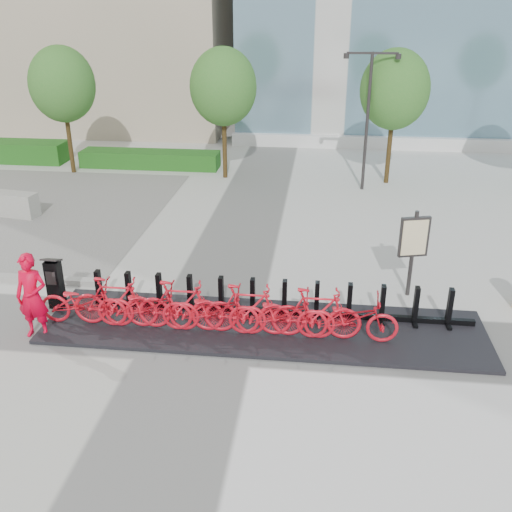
# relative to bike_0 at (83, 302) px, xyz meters

# --- Properties ---
(ground) EXTENTS (120.00, 120.00, 0.00)m
(ground) POSITION_rel_bike_0_xyz_m (2.60, 0.05, -0.59)
(ground) COLOR silver
(hedge_b) EXTENTS (6.00, 1.20, 0.70)m
(hedge_b) POSITION_rel_bike_0_xyz_m (-2.40, 13.25, -0.24)
(hedge_b) COLOR #236C18
(hedge_b) RESTS_ON ground
(tree_0) EXTENTS (2.60, 2.60, 5.10)m
(tree_0) POSITION_rel_bike_0_xyz_m (-5.40, 12.05, 3.00)
(tree_0) COLOR #533D1B
(tree_0) RESTS_ON ground
(tree_1) EXTENTS (2.60, 2.60, 5.10)m
(tree_1) POSITION_rel_bike_0_xyz_m (1.10, 12.05, 3.00)
(tree_1) COLOR #533D1B
(tree_1) RESTS_ON ground
(tree_2) EXTENTS (2.60, 2.60, 5.10)m
(tree_2) POSITION_rel_bike_0_xyz_m (7.60, 12.05, 3.00)
(tree_2) COLOR #533D1B
(tree_2) RESTS_ON ground
(streetlamp) EXTENTS (2.00, 0.20, 5.00)m
(streetlamp) POSITION_rel_bike_0_xyz_m (6.60, 11.05, 2.54)
(streetlamp) COLOR black
(streetlamp) RESTS_ON ground
(dock_pad) EXTENTS (9.60, 2.40, 0.08)m
(dock_pad) POSITION_rel_bike_0_xyz_m (3.90, 0.35, -0.55)
(dock_pad) COLOR black
(dock_pad) RESTS_ON ground
(dock_rail_posts) EXTENTS (8.02, 0.50, 0.85)m
(dock_rail_posts) POSITION_rel_bike_0_xyz_m (3.96, 0.82, -0.09)
(dock_rail_posts) COLOR black
(dock_rail_posts) RESTS_ON dock_pad
(bike_0) EXTENTS (1.95, 0.68, 1.02)m
(bike_0) POSITION_rel_bike_0_xyz_m (0.00, 0.00, 0.00)
(bike_0) COLOR red
(bike_0) RESTS_ON dock_pad
(bike_1) EXTENTS (1.89, 0.53, 1.14)m
(bike_1) POSITION_rel_bike_0_xyz_m (0.72, 0.00, 0.06)
(bike_1) COLOR red
(bike_1) RESTS_ON dock_pad
(bike_2) EXTENTS (1.95, 0.68, 1.02)m
(bike_2) POSITION_rel_bike_0_xyz_m (1.44, 0.00, 0.00)
(bike_2) COLOR red
(bike_2) RESTS_ON dock_pad
(bike_3) EXTENTS (1.89, 0.53, 1.14)m
(bike_3) POSITION_rel_bike_0_xyz_m (2.16, 0.00, 0.06)
(bike_3) COLOR red
(bike_3) RESTS_ON dock_pad
(bike_4) EXTENTS (1.95, 0.68, 1.02)m
(bike_4) POSITION_rel_bike_0_xyz_m (2.88, 0.00, 0.00)
(bike_4) COLOR red
(bike_4) RESTS_ON dock_pad
(bike_5) EXTENTS (1.89, 0.53, 1.14)m
(bike_5) POSITION_rel_bike_0_xyz_m (3.60, 0.00, 0.06)
(bike_5) COLOR red
(bike_5) RESTS_ON dock_pad
(bike_6) EXTENTS (1.95, 0.68, 1.02)m
(bike_6) POSITION_rel_bike_0_xyz_m (4.32, 0.00, 0.00)
(bike_6) COLOR red
(bike_6) RESTS_ON dock_pad
(bike_7) EXTENTS (1.89, 0.53, 1.14)m
(bike_7) POSITION_rel_bike_0_xyz_m (5.04, 0.00, 0.06)
(bike_7) COLOR red
(bike_7) RESTS_ON dock_pad
(bike_8) EXTENTS (1.95, 0.68, 1.02)m
(bike_8) POSITION_rel_bike_0_xyz_m (5.76, 0.00, 0.00)
(bike_8) COLOR red
(bike_8) RESTS_ON dock_pad
(kiosk) EXTENTS (0.39, 0.33, 1.26)m
(kiosk) POSITION_rel_bike_0_xyz_m (-0.93, 0.65, 0.09)
(kiosk) COLOR black
(kiosk) RESTS_ON dock_pad
(worker_red) EXTENTS (0.70, 0.47, 1.89)m
(worker_red) POSITION_rel_bike_0_xyz_m (-0.87, -0.48, 0.35)
(worker_red) COLOR red
(worker_red) RESTS_ON ground
(jersey_barrier) EXTENTS (2.15, 0.89, 0.81)m
(jersey_barrier) POSITION_rel_bike_0_xyz_m (-5.36, 6.66, -0.19)
(jersey_barrier) COLOR gray
(jersey_barrier) RESTS_ON ground
(map_sign) EXTENTS (0.71, 0.29, 2.17)m
(map_sign) POSITION_rel_bike_0_xyz_m (7.24, 2.34, 0.84)
(map_sign) COLOR black
(map_sign) RESTS_ON ground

